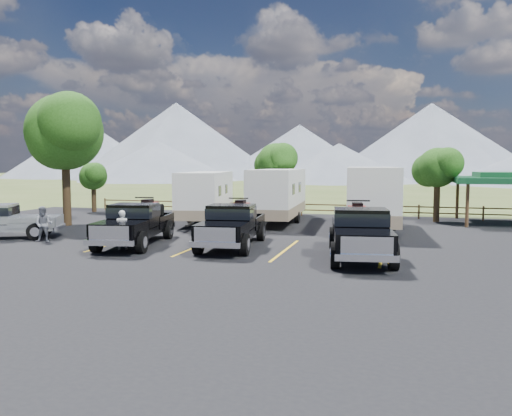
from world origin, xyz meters
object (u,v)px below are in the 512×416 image
(tree_big_nw, at_px, (64,132))
(person_b, at_px, (44,224))
(rig_left, at_px, (136,223))
(trailer_center, at_px, (278,195))
(trailer_left, at_px, (206,197))
(person_a, at_px, (122,230))
(pavilion, at_px, (507,179))
(rig_center, at_px, (233,224))
(trailer_right, at_px, (372,198))
(pickup_silver, at_px, (2,221))
(rig_right, at_px, (360,231))

(tree_big_nw, height_order, person_b, tree_big_nw)
(rig_left, xyz_separation_m, trailer_center, (4.33, 9.80, 0.74))
(trailer_left, relative_size, person_a, 5.41)
(pavilion, relative_size, trailer_left, 0.67)
(rig_center, height_order, person_a, rig_center)
(pavilion, relative_size, trailer_right, 0.61)
(rig_left, distance_m, trailer_center, 10.74)
(trailer_center, xyz_separation_m, pickup_silver, (-11.69, -9.86, -0.87))
(pavilion, xyz_separation_m, trailer_left, (-17.87, -4.72, -1.08))
(tree_big_nw, distance_m, trailer_left, 9.20)
(rig_left, relative_size, person_a, 3.86)
(rig_center, height_order, pickup_silver, rig_center)
(rig_left, height_order, trailer_center, trailer_center)
(trailer_left, relative_size, person_b, 5.43)
(trailer_left, bearing_deg, pavilion, 4.16)
(rig_right, relative_size, person_a, 3.98)
(person_a, bearing_deg, pickup_silver, -32.89)
(tree_big_nw, bearing_deg, rig_left, -35.21)
(trailer_right, height_order, person_b, trailer_right)
(tree_big_nw, bearing_deg, person_b, -62.32)
(rig_right, relative_size, person_b, 4.00)
(rig_left, bearing_deg, trailer_right, 27.89)
(pavilion, height_order, person_b, pavilion)
(trailer_left, relative_size, trailer_center, 0.95)
(trailer_right, xyz_separation_m, person_a, (-10.02, -9.17, -0.99))
(tree_big_nw, height_order, pavilion, tree_big_nw)
(trailer_left, bearing_deg, trailer_center, 3.94)
(rig_center, relative_size, rig_right, 0.96)
(person_a, bearing_deg, rig_left, -110.92)
(trailer_center, bearing_deg, person_a, -114.45)
(person_a, height_order, person_b, person_a)
(rig_right, bearing_deg, person_a, 176.79)
(trailer_right, bearing_deg, person_a, -142.10)
(pavilion, relative_size, person_b, 3.66)
(rig_center, height_order, trailer_left, trailer_left)
(person_a, xyz_separation_m, person_b, (-4.64, 0.81, -0.00))
(trailer_left, bearing_deg, rig_left, -100.60)
(pickup_silver, bearing_deg, tree_big_nw, 158.56)
(trailer_center, bearing_deg, pickup_silver, -143.23)
(trailer_center, relative_size, trailer_right, 0.95)
(pavilion, distance_m, person_a, 23.16)
(trailer_right, height_order, person_a, trailer_right)
(trailer_center, bearing_deg, trailer_left, -168.80)
(pickup_silver, distance_m, person_a, 7.52)
(trailer_center, distance_m, person_a, 11.92)
(rig_left, height_order, rig_right, rig_right)
(tree_big_nw, distance_m, pavilion, 26.91)
(rig_left, distance_m, pickup_silver, 7.36)
(tree_big_nw, distance_m, trailer_right, 18.31)
(trailer_left, distance_m, pickup_silver, 11.44)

